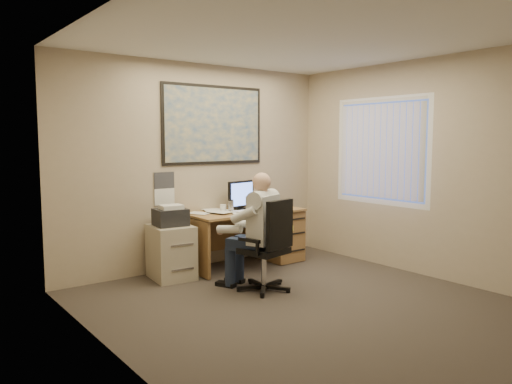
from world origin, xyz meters
TOP-DOWN VIEW (x-y plane):
  - room_shell at (0.00, 0.00)m, footprint 4.00×4.50m
  - desk at (0.82, 1.90)m, footprint 1.60×0.97m
  - world_map at (0.24, 2.23)m, footprint 1.56×0.03m
  - wall_calendar at (-0.51, 2.24)m, footprint 0.28×0.01m
  - window_blinds at (1.97, 0.80)m, footprint 0.06×1.40m
  - filing_cabinet at (-0.60, 1.90)m, footprint 0.53×0.61m
  - office_chair at (-0.01, 0.78)m, footprint 0.74×0.74m
  - person at (0.00, 0.86)m, footprint 0.83×0.96m

SIDE VIEW (x-z plane):
  - office_chair at x=-0.01m, z-range -0.22..0.83m
  - filing_cabinet at x=-0.60m, z-range -0.07..0.85m
  - desk at x=0.82m, z-range -0.12..1.01m
  - person at x=0.00m, z-range 0.00..1.34m
  - wall_calendar at x=-0.51m, z-range 0.87..1.29m
  - room_shell at x=0.00m, z-range 0.00..2.70m
  - window_blinds at x=1.97m, z-range 0.90..2.20m
  - world_map at x=0.24m, z-range 1.37..2.43m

